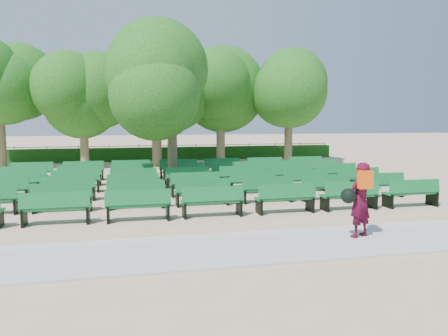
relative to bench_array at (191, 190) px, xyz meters
name	(u,v)px	position (x,y,z in m)	size (l,w,h in m)	color
ground	(178,195)	(-0.59, -0.50, -0.09)	(120.00, 120.00, 0.00)	tan
paving	(218,251)	(-0.59, -7.90, -0.06)	(30.00, 2.20, 0.06)	#B8B9B4
curb	(208,236)	(-0.59, -6.75, -0.04)	(30.00, 0.12, 0.10)	silver
hedge	(154,154)	(-0.59, 13.50, 0.36)	(26.00, 0.70, 0.90)	#1A5115
fence	(154,160)	(-0.59, 13.90, -0.09)	(26.00, 0.10, 1.02)	black
tree_line	(158,167)	(-0.59, 9.50, -0.09)	(21.80, 6.80, 7.04)	#25681C
bench_array	(191,190)	(0.00, 0.00, 0.00)	(1.83, 0.58, 1.15)	#12692E
tree_among	(172,88)	(-0.54, 1.72, 4.06)	(4.38, 4.38, 6.14)	brown
person	(359,199)	(2.92, -7.61, 0.90)	(0.90, 0.65, 1.80)	#43091E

